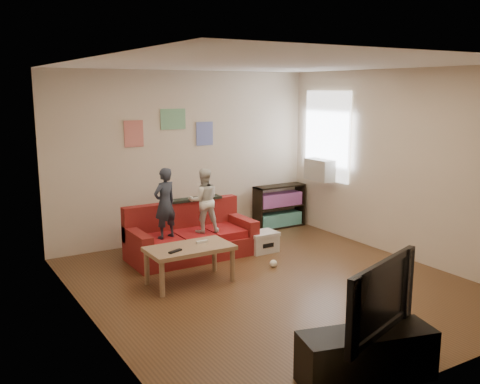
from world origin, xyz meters
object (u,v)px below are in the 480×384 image
coffee_table (190,252)px  bookshelf (279,208)px  child_b (204,201)px  file_box (262,242)px  sofa (190,238)px  tv_stand (366,356)px  child_a (165,203)px  television (369,295)px

coffee_table → bookshelf: bearing=33.3°
child_b → file_box: child_b is taller
file_box → sofa: bearing=159.9°
bookshelf → file_box: 1.51m
sofa → bookshelf: size_ratio=1.93×
coffee_table → tv_stand: (0.26, -2.83, -0.19)m
child_a → coffee_table: size_ratio=0.92×
coffee_table → tv_stand: size_ratio=0.92×
sofa → child_b: child_b is taller
sofa → coffee_table: 1.12m
coffee_table → television: size_ratio=0.96×
file_box → television: 3.72m
bookshelf → coffee_table: bearing=-146.7°
coffee_table → television: television is taller
sofa → coffee_table: sofa is taller
child_b → tv_stand: 3.74m
sofa → child_a: bearing=-160.2°
child_a → file_box: child_a is taller
sofa → child_b: (0.15, -0.16, 0.58)m
coffee_table → file_box: coffee_table is taller
child_b → television: bearing=99.3°
coffee_table → file_box: bearing=22.5°
child_b → coffee_table: size_ratio=0.87×
bookshelf → file_box: (-1.06, -1.06, -0.18)m
sofa → television: (-0.23, -3.83, 0.48)m
child_a → child_b: (0.60, 0.00, -0.03)m
child_b → child_a: bearing=15.1°
sofa → file_box: (1.02, -0.37, -0.11)m
child_a → television: bearing=76.9°
television → sofa: bearing=67.8°
child_b → coffee_table: child_b is taller
coffee_table → television: 2.87m
child_b → tv_stand: (-0.38, -3.67, -0.63)m
file_box → tv_stand: 3.68m
child_b → television: 3.69m
child_b → bookshelf: size_ratio=0.98×
tv_stand → television: bearing=-165.6°
child_a → tv_stand: 3.73m
tv_stand → child_a: bearing=107.9°
television → bookshelf: bearing=44.1°
child_a → file_box: (1.47, -0.21, -0.72)m
coffee_table → tv_stand: bearing=-84.7°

